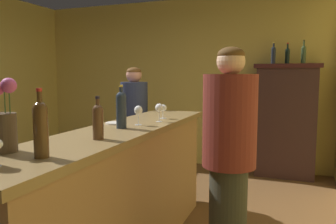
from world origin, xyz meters
TOP-DOWN VIEW (x-y plane):
  - wall_back at (0.00, 2.97)m, footprint 4.97×0.12m
  - bar_counter at (0.61, -0.14)m, footprint 0.56×2.69m
  - display_cabinet at (1.74, 2.67)m, footprint 0.89×0.40m
  - wine_bottle_merlot at (0.69, -1.06)m, footprint 0.07×0.07m
  - wine_bottle_syrah at (0.62, -0.12)m, footprint 0.08×0.08m
  - wine_bottle_malbec at (0.69, -0.56)m, footprint 0.07×0.07m
  - wine_glass_front at (0.70, 0.52)m, footprint 0.07×0.07m
  - wine_glass_rear at (0.76, 0.31)m, footprint 0.07×0.07m
  - wine_glass_spare at (0.67, 0.07)m, footprint 0.07×0.07m
  - flower_arrangement at (0.43, -1.03)m, footprint 0.17×0.14m
  - cheese_plate at (0.46, 0.07)m, footprint 0.16×0.16m
  - display_bottle_left at (1.54, 2.67)m, footprint 0.06×0.06m
  - display_bottle_midleft at (1.73, 2.67)m, footprint 0.06×0.06m
  - display_bottle_center at (1.94, 2.67)m, footprint 0.06×0.06m
  - patron_redhead at (0.02, 1.30)m, footprint 0.33×0.33m
  - bartender at (1.43, -0.07)m, footprint 0.37×0.37m

SIDE VIEW (x-z plane):
  - bar_counter at x=0.61m, z-range 0.00..1.07m
  - display_cabinet at x=1.74m, z-range 0.04..1.66m
  - patron_redhead at x=0.02m, z-range 0.08..1.64m
  - bartender at x=1.43m, z-range 0.08..1.73m
  - cheese_plate at x=0.46m, z-range 1.06..1.08m
  - wine_glass_front at x=0.70m, z-range 1.09..1.22m
  - wine_glass_spare at x=0.67m, z-range 1.10..1.26m
  - wine_glass_rear at x=0.76m, z-range 1.10..1.26m
  - wine_bottle_malbec at x=0.69m, z-range 1.05..1.32m
  - wine_bottle_merlot at x=0.69m, z-range 1.05..1.39m
  - wine_bottle_syrah at x=0.62m, z-range 1.05..1.38m
  - flower_arrangement at x=0.43m, z-range 1.02..1.41m
  - wall_back at x=0.00m, z-range 0.00..2.68m
  - display_bottle_midleft at x=1.73m, z-range 1.60..1.89m
  - display_bottle_left at x=1.54m, z-range 1.61..1.91m
  - display_bottle_center at x=1.94m, z-range 1.60..1.92m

